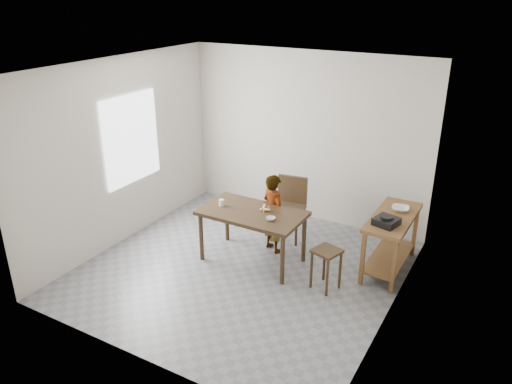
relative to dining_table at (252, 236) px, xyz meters
The scene contains 17 objects.
floor 0.50m from the dining_table, 90.00° to the right, with size 4.00×4.00×0.04m, color slate.
ceiling 2.36m from the dining_table, 90.00° to the right, with size 4.00×4.00×0.04m, color white.
wall_back 1.98m from the dining_table, 90.00° to the left, with size 4.00×0.04×2.70m, color beige.
wall_front 2.52m from the dining_table, 90.00° to the right, with size 4.00×0.04×2.70m, color beige.
wall_left 2.26m from the dining_table, behind, with size 0.04×4.00×2.70m, color beige.
wall_right 2.26m from the dining_table, ahead, with size 0.04×4.00×2.70m, color beige.
window_pane 2.27m from the dining_table, behind, with size 0.02×1.10×1.30m, color white.
dining_table is the anchor object (origin of this frame).
prep_counter 1.86m from the dining_table, 22.15° to the left, with size 0.50×1.20×0.80m, color brown, non-canonical shape.
child 0.47m from the dining_table, 75.16° to the left, with size 0.43×0.28×1.16m, color silver.
dining_chair 0.85m from the dining_table, 81.04° to the left, with size 0.45×0.45×0.94m, color #362515, non-canonical shape.
stool 1.16m from the dining_table, ahead, with size 0.31×0.31×0.55m, color #362515, non-canonical shape.
glass_tumbler 0.63m from the dining_table, behind, with size 0.07×0.07×0.09m, color silver.
small_bowl 0.53m from the dining_table, 17.80° to the right, with size 0.12×0.12×0.04m, color silver.
banana 0.44m from the dining_table, 34.05° to the left, with size 0.16×0.11×0.06m, color #FFDC4A, non-canonical shape.
serving_bowl 2.02m from the dining_table, 27.18° to the left, with size 0.23×0.23×0.06m, color silver.
gas_burner 1.82m from the dining_table, 13.11° to the left, with size 0.28×0.28×0.09m, color black.
Camera 1 is at (3.06, -4.99, 3.60)m, focal length 35.00 mm.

